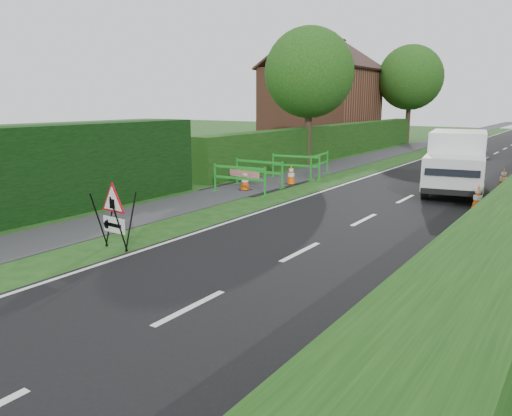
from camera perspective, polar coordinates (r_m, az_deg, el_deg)
The scene contains 20 objects.
ground at distance 9.15m, azimuth -23.84°, elevation -9.05°, with size 120.00×120.00×0.00m, color #173F12.
road_surface at distance 39.82m, azimuth 27.08°, elevation 6.33°, with size 6.00×90.00×0.02m, color black.
footpath at distance 40.86m, azimuth 19.38°, elevation 7.08°, with size 2.00×90.00×0.02m, color #2D2D30.
hedge_west_far at distance 29.32m, azimuth 8.92°, elevation 5.87°, with size 1.00×24.00×1.80m, color #14380F.
house_west at distance 38.54m, azimuth 7.40°, elevation 11.70°, with size 7.50×7.40×7.88m.
tree_nw at distance 25.43m, azimuth 6.11°, elevation 15.12°, with size 4.40×4.40×6.70m.
tree_fw at distance 40.26m, azimuth 17.24°, elevation 14.04°, with size 4.80×4.80×7.24m.
triangle_sign at distance 11.01m, azimuth -16.12°, elevation -0.31°, with size 0.88×0.88×1.24m.
works_van at distance 18.54m, azimuth 21.89°, elevation 5.00°, with size 2.58×4.84×2.10m.
traffic_cone_0 at distance 15.93m, azimuth 24.02°, elevation 1.15°, with size 0.38×0.38×0.79m.
traffic_cone_1 at distance 18.74m, azimuth 26.99°, elevation 2.38°, with size 0.38×0.38×0.79m.
traffic_cone_2 at distance 20.13m, azimuth 26.43°, elevation 3.03°, with size 0.38×0.38×0.79m.
traffic_cone_3 at distance 17.79m, azimuth -1.28°, elevation 3.26°, with size 0.38×0.38×0.79m.
traffic_cone_4 at distance 19.11m, azimuth 4.04°, elevation 3.85°, with size 0.38×0.38×0.79m.
ped_barrier_0 at distance 17.04m, azimuth -1.92°, elevation 3.67°, with size 2.08×0.52×1.00m.
ped_barrier_1 at distance 18.64m, azimuth 0.35°, elevation 4.41°, with size 2.07×0.40×1.00m.
ped_barrier_2 at distance 20.54m, azimuth 4.57°, elevation 5.10°, with size 2.09×0.73×1.00m.
ped_barrier_3 at distance 21.20m, azimuth 7.28°, elevation 5.26°, with size 0.60×2.09×1.00m.
redwhite_plank at distance 18.86m, azimuth -1.34°, elevation 2.56°, with size 1.50×0.04×0.25m, color red.
hatchback_car at distance 32.24m, azimuth 23.24°, elevation 6.71°, with size 1.47×3.65×1.24m, color white.
Camera 1 is at (7.38, -4.40, 3.15)m, focal length 35.00 mm.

